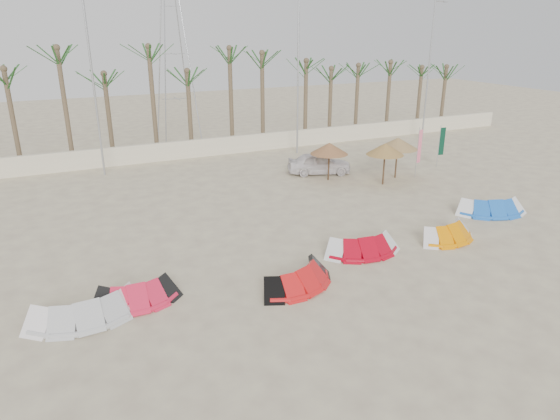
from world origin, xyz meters
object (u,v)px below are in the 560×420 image
kite_red_left (135,290)px  kite_blue (487,205)px  parasol_mid (385,149)px  car (319,163)px  kite_red_right (359,243)px  parasol_left (329,148)px  kite_grey (85,304)px  kite_orange (445,230)px  kite_red_mid (295,274)px  parasol_right (398,143)px

kite_red_left → kite_blue: same height
kite_blue → parasol_mid: bearing=107.2°
car → parasol_mid: bearing=-127.4°
kite_red_right → parasol_left: bearing=66.7°
kite_grey → parasol_left: (15.21, 10.09, 1.59)m
kite_orange → parasol_mid: parasol_mid is taller
kite_red_right → kite_red_mid: bearing=-159.7°
kite_blue → parasol_left: (-4.49, 8.51, 1.59)m
kite_blue → parasol_right: size_ratio=1.49×
kite_blue → parasol_left: 9.75m
kite_grey → car: 19.24m
kite_grey → kite_blue: (19.70, 1.59, -0.00)m
kite_red_right → parasol_right: parasol_right is taller
kite_red_left → parasol_mid: size_ratio=1.17×
kite_grey → kite_red_right: size_ratio=1.11×
kite_blue → parasol_mid: size_ratio=1.51×
kite_red_mid → car: (8.10, 12.60, 0.27)m
kite_red_right → kite_blue: bearing=8.1°
parasol_mid → car: 4.64m
kite_orange → car: bearing=89.6°
kite_blue → car: car is taller
kite_red_left → parasol_right: 19.66m
kite_orange → kite_red_left: bearing=178.4°
kite_grey → kite_red_left: (1.65, 0.26, -0.00)m
kite_red_right → car: bearing=68.8°
kite_grey → parasol_right: parasol_right is taller
kite_orange → kite_red_mid: bearing=-173.5°
kite_grey → parasol_left: 18.32m
kite_orange → parasol_mid: (2.45, 7.99, 1.78)m
parasol_left → parasol_right: bearing=-18.5°
parasol_left → car: bearing=83.6°
kite_red_right → parasol_right: bearing=45.2°
kite_red_right → car: size_ratio=0.84×
kite_red_right → parasol_left: (4.19, 9.74, 1.60)m
parasol_left → kite_orange: bearing=-89.5°
kite_grey → kite_red_mid: bearing=-8.1°
kite_blue → car: (-4.33, 9.98, 0.27)m
kite_red_left → parasol_left: bearing=35.9°
kite_red_left → kite_blue: (18.04, 1.32, 0.00)m
parasol_left → car: size_ratio=0.58×
kite_red_left → car: 17.78m
kite_orange → parasol_left: 10.33m
kite_blue → kite_red_left: bearing=-175.8°
parasol_mid → car: (-2.37, 3.69, -1.50)m
kite_red_left → parasol_right: bearing=25.6°
parasol_left → kite_red_mid: bearing=-125.5°
kite_grey → parasol_mid: bearing=23.9°
kite_grey → parasol_mid: parasol_mid is taller
kite_red_mid → parasol_left: (7.94, 11.12, 1.60)m
kite_red_right → car: (4.35, 11.21, 0.27)m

